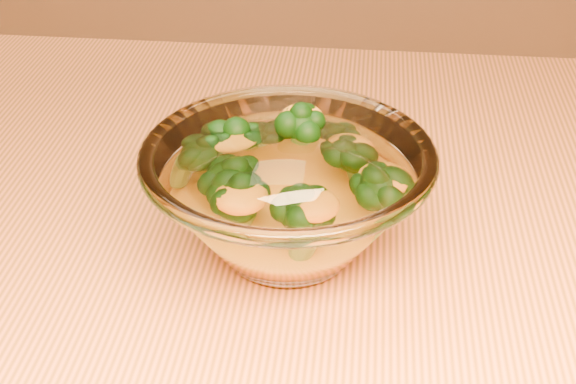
{
  "coord_description": "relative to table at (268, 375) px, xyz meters",
  "views": [
    {
      "loc": [
        0.06,
        -0.43,
        1.1
      ],
      "look_at": [
        0.01,
        0.03,
        0.8
      ],
      "focal_mm": 50.0,
      "sensor_mm": 36.0,
      "label": 1
    }
  ],
  "objects": [
    {
      "name": "table",
      "position": [
        0.0,
        0.0,
        0.0
      ],
      "size": [
        1.2,
        0.8,
        0.75
      ],
      "color": "#D46E3F",
      "rests_on": "ground"
    },
    {
      "name": "cheese_sauce",
      "position": [
        0.01,
        0.03,
        0.13
      ],
      "size": [
        0.12,
        0.12,
        0.03
      ],
      "primitive_type": "ellipsoid",
      "color": "orange",
      "rests_on": "glass_bowl"
    },
    {
      "name": "glass_bowl",
      "position": [
        0.01,
        0.03,
        0.15
      ],
      "size": [
        0.2,
        0.2,
        0.09
      ],
      "color": "white",
      "rests_on": "table"
    },
    {
      "name": "broccoli_heap",
      "position": [
        0.01,
        0.04,
        0.16
      ],
      "size": [
        0.16,
        0.13,
        0.07
      ],
      "color": "black",
      "rests_on": "cheese_sauce"
    }
  ]
}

